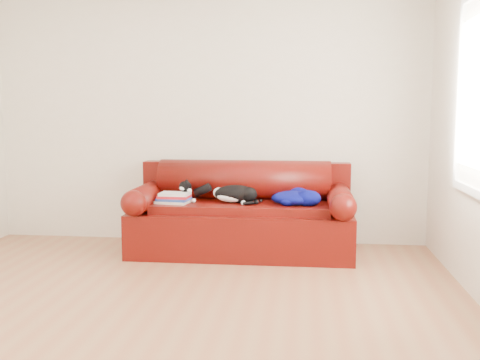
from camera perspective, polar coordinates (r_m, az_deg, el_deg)
The scene contains 7 objects.
ground at distance 4.14m, azimuth -8.04°, elevation -12.28°, with size 4.50×4.50×0.00m, color #995E3D.
room_shell at distance 3.91m, azimuth -6.61°, elevation 11.40°, with size 4.52×4.02×2.61m.
sofa_base at distance 5.43m, azimuth 0.17°, elevation -4.97°, with size 2.10×0.90×0.50m.
sofa_back at distance 5.61m, azimuth 0.45°, elevation -1.41°, with size 2.10×1.01×0.88m.
book_stack at distance 5.34m, azimuth -6.71°, elevation -1.82°, with size 0.33×0.28×0.10m.
cat at distance 5.31m, azimuth -0.54°, elevation -1.46°, with size 0.56×0.32×0.21m.
blanket at distance 5.27m, azimuth 5.61°, elevation -1.75°, with size 0.48×0.42×0.15m.
Camera 1 is at (1.00, -3.78, 1.36)m, focal length 42.00 mm.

